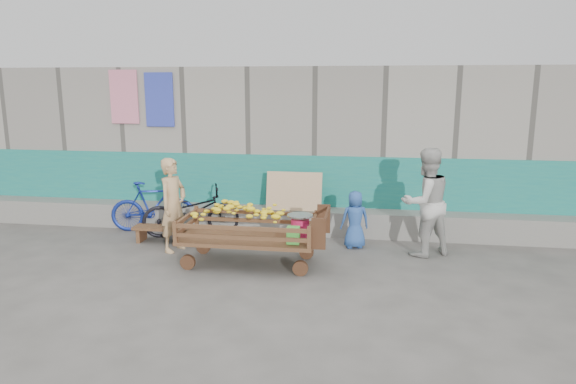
% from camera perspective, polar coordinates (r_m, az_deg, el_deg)
% --- Properties ---
extents(ground, '(80.00, 80.00, 0.00)m').
position_cam_1_polar(ground, '(7.38, -4.18, -9.44)').
color(ground, '#4D4C47').
rests_on(ground, ground).
extents(building_wall, '(12.00, 3.50, 3.00)m').
position_cam_1_polar(building_wall, '(10.93, 0.48, 5.48)').
color(building_wall, gray).
rests_on(building_wall, ground).
extents(banana_cart, '(2.20, 1.01, 0.94)m').
position_cam_1_polar(banana_cart, '(7.72, -4.70, -3.51)').
color(banana_cart, '#4F2D1C').
rests_on(banana_cart, ground).
extents(bench, '(1.11, 0.33, 0.28)m').
position_cam_1_polar(bench, '(9.13, -13.46, -4.21)').
color(bench, '#4F2D1C').
rests_on(bench, ground).
extents(vendor_man, '(0.52, 0.64, 1.53)m').
position_cam_1_polar(vendor_man, '(8.51, -12.64, -1.41)').
color(vendor_man, tan).
rests_on(vendor_man, ground).
extents(woman, '(1.05, 0.97, 1.72)m').
position_cam_1_polar(woman, '(8.36, 15.04, -1.10)').
color(woman, beige).
rests_on(woman, ground).
extents(child, '(0.53, 0.42, 0.96)m').
position_cam_1_polar(child, '(8.59, 7.45, -3.05)').
color(child, '#2B539E').
rests_on(child, ground).
extents(bicycle_dark, '(1.82, 1.15, 0.90)m').
position_cam_1_polar(bicycle_dark, '(9.35, -10.68, -2.12)').
color(bicycle_dark, black).
rests_on(bicycle_dark, ground).
extents(bicycle_blue, '(1.61, 0.79, 0.93)m').
position_cam_1_polar(bicycle_blue, '(9.82, -14.73, -1.55)').
color(bicycle_blue, navy).
rests_on(bicycle_blue, ground).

